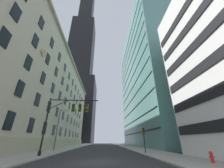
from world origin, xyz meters
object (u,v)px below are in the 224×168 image
at_px(traffic_signal_mast, 70,112).
at_px(street_lamppost, 60,125).
at_px(traffic_light_near_right, 143,132).
at_px(fire_hydrant, 212,156).

xyz_separation_m(traffic_signal_mast, street_lamppost, (-3.53, 7.28, -0.87)).
bearing_deg(traffic_light_near_right, traffic_signal_mast, -164.47).
bearing_deg(fire_hydrant, street_lamppost, 141.23).
relative_size(street_lamppost, fire_hydrant, 8.44).
bearing_deg(traffic_light_near_right, fire_hydrant, -74.28).
height_order(street_lamppost, fire_hydrant, street_lamppost).
distance_m(traffic_signal_mast, street_lamppost, 8.14).
bearing_deg(street_lamppost, traffic_signal_mast, -64.11).
bearing_deg(fire_hydrant, traffic_signal_mast, 154.77).
distance_m(street_lamppost, fire_hydrant, 22.05).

